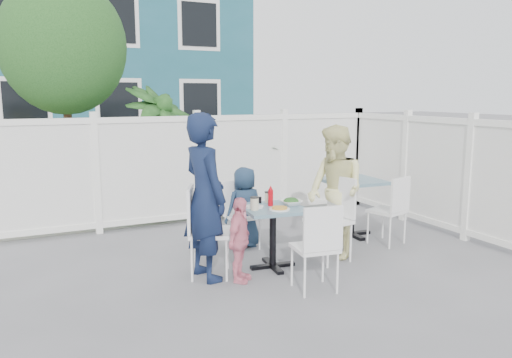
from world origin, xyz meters
name	(u,v)px	position (x,y,z in m)	size (l,w,h in m)	color
ground	(262,274)	(0.00, 0.00, 0.00)	(80.00, 80.00, 0.00)	slate
near_sidewalk	(168,204)	(0.00, 3.80, 0.01)	(24.00, 2.60, 0.01)	gray
street	(127,174)	(0.00, 7.50, 0.00)	(24.00, 5.00, 0.01)	black
far_sidewalk	(107,159)	(0.00, 10.60, 0.01)	(24.00, 1.60, 0.01)	gray
building	(72,62)	(-0.50, 14.00, 3.00)	(11.00, 6.00, 6.00)	#1C5561
fence_back	(198,171)	(0.10, 2.40, 0.78)	(5.86, 0.08, 1.60)	white
fence_right	(435,175)	(3.00, 0.60, 0.78)	(0.08, 3.66, 1.60)	white
tree	(63,46)	(-1.60, 3.30, 2.59)	(1.80, 1.62, 3.59)	#382316
utility_cabinet	(28,174)	(-2.19, 4.00, 0.65)	(0.70, 0.50, 1.31)	gold
potted_shrub_a	(158,151)	(-0.32, 3.10, 1.03)	(1.15, 1.15, 2.05)	#1A4318
potted_shrub_b	(250,166)	(1.23, 3.00, 0.71)	(1.28, 1.11, 1.42)	#1A4318
main_table	(273,221)	(0.20, 0.14, 0.54)	(0.72, 0.72, 0.69)	#375F71
spare_table	(352,192)	(1.76, 0.82, 0.60)	(0.78, 0.78, 0.78)	#375F71
chair_left	(202,224)	(-0.59, 0.23, 0.56)	(0.56, 0.57, 0.97)	white
chair_right	(334,212)	(0.97, 0.09, 0.56)	(0.50, 0.51, 0.97)	white
chair_back	(240,209)	(0.18, 1.01, 0.49)	(0.38, 0.37, 0.84)	white
chair_near	(318,242)	(0.27, -0.69, 0.51)	(0.44, 0.43, 0.88)	white
chair_spare	(393,205)	(1.97, 0.25, 0.52)	(0.50, 0.49, 0.89)	white
man	(205,197)	(-0.57, 0.16, 0.87)	(0.63, 0.41, 1.73)	#111B38
woman	(335,192)	(1.05, 0.19, 0.78)	(0.76, 0.59, 1.56)	#DED552
boy	(245,208)	(0.22, 0.95, 0.51)	(0.50, 0.33, 1.02)	#1C304A
toddler	(240,240)	(-0.30, -0.10, 0.44)	(0.52, 0.22, 0.88)	pink
plate_main	(280,209)	(0.20, -0.02, 0.70)	(0.22, 0.22, 0.01)	white
plate_side	(254,207)	(0.01, 0.21, 0.70)	(0.21, 0.21, 0.01)	white
salad_bowl	(291,203)	(0.42, 0.13, 0.72)	(0.24, 0.24, 0.06)	white
coffee_cup_a	(254,204)	(-0.04, 0.09, 0.76)	(0.09, 0.09, 0.13)	beige
coffee_cup_b	(268,198)	(0.25, 0.36, 0.75)	(0.08, 0.08, 0.12)	beige
ketchup_bottle	(271,198)	(0.21, 0.20, 0.78)	(0.06, 0.06, 0.18)	#B7050F
salt_shaker	(255,201)	(0.09, 0.37, 0.72)	(0.03, 0.03, 0.07)	white
pepper_shaker	(260,200)	(0.16, 0.37, 0.73)	(0.03, 0.03, 0.07)	black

